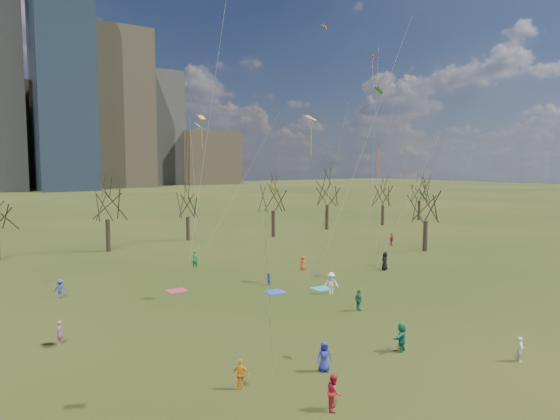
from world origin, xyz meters
TOP-DOWN VIEW (x-y plane):
  - ground at (0.00, 0.00)m, footprint 500.00×500.00m
  - downtown_skyline at (-2.43, 210.64)m, footprint 212.50×78.00m
  - bare_tree_row at (-0.09, 37.22)m, footprint 113.04×29.80m
  - blanket_teal at (3.44, 10.46)m, footprint 1.60×1.50m
  - blanket_navy at (-0.67, 11.76)m, footprint 1.60×1.50m
  - blanket_crimson at (-7.45, 16.88)m, footprint 1.60×1.50m
  - person_0 at (-7.51, -3.29)m, footprint 0.92×0.79m
  - person_1 at (2.36, -8.32)m, footprint 0.60×0.57m
  - person_2 at (-9.75, -6.75)m, footprint 0.99×1.01m
  - person_4 at (-12.17, -2.63)m, footprint 0.85×0.89m
  - person_5 at (-1.98, -3.62)m, footprint 1.68×1.08m
  - person_6 at (13.60, 12.85)m, footprint 1.11×1.04m
  - person_7 at (-18.33, 8.79)m, footprint 0.49×0.61m
  - person_8 at (0.08, 13.99)m, footprint 0.58×0.66m
  - person_9 at (2.96, 8.67)m, footprint 1.35×1.26m
  - person_10 at (25.78, 23.41)m, footprint 1.03×0.66m
  - person_12 at (6.70, 17.71)m, footprint 0.53×0.75m
  - person_13 at (-2.13, 24.90)m, footprint 0.78×0.80m
  - person_15 at (-16.22, 20.06)m, footprint 1.13×0.89m
  - person_16 at (1.51, 3.76)m, footprint 0.58×1.00m
  - kites_airborne at (-0.96, 15.18)m, footprint 52.43×43.82m

SIDE VIEW (x-z plane):
  - ground at x=0.00m, z-range 0.00..0.00m
  - blanket_teal at x=3.44m, z-range 0.00..0.03m
  - blanket_navy at x=-0.67m, z-range 0.00..0.03m
  - blanket_crimson at x=-7.45m, z-range 0.00..0.03m
  - person_8 at x=0.08m, z-range 0.00..1.16m
  - person_1 at x=2.36m, z-range 0.00..1.39m
  - person_12 at x=6.70m, z-range 0.00..1.44m
  - person_7 at x=-18.33m, z-range 0.00..1.45m
  - person_4 at x=-12.17m, z-range 0.00..1.48m
  - person_15 at x=-16.22m, z-range 0.00..1.54m
  - person_0 at x=-7.51m, z-range 0.00..1.60m
  - person_16 at x=1.51m, z-range 0.00..1.60m
  - person_10 at x=25.78m, z-range 0.00..1.63m
  - person_2 at x=-9.75m, z-range 0.00..1.64m
  - person_5 at x=-1.98m, z-range 0.00..1.73m
  - person_9 at x=2.96m, z-range 0.00..1.83m
  - person_13 at x=-2.13m, z-range 0.00..1.85m
  - person_6 at x=13.60m, z-range 0.00..1.91m
  - bare_tree_row at x=-0.09m, z-range 1.37..10.87m
  - kites_airborne at x=-0.96m, z-range -2.57..28.69m
  - downtown_skyline at x=-2.43m, z-range -19.99..98.01m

